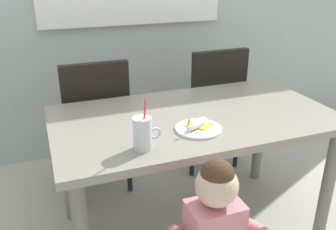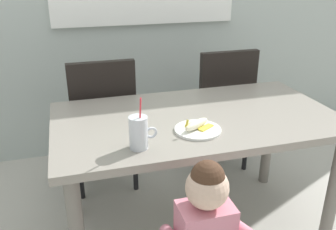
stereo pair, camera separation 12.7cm
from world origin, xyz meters
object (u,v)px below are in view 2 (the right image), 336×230
(peeled_banana, at_px, (197,124))
(milk_cup, at_px, (139,134))
(dining_table, at_px, (196,132))
(snack_plate, at_px, (198,130))
(toddler_standing, at_px, (205,230))
(dining_chair_left, at_px, (103,118))
(dining_chair_right, at_px, (220,103))

(peeled_banana, bearing_deg, milk_cup, -161.92)
(dining_table, height_order, snack_plate, snack_plate)
(toddler_standing, bearing_deg, dining_table, 73.34)
(dining_table, height_order, milk_cup, milk_cup)
(snack_plate, distance_m, peeled_banana, 0.03)
(dining_table, bearing_deg, toddler_standing, -106.66)
(dining_table, bearing_deg, dining_chair_left, 126.42)
(dining_table, relative_size, peeled_banana, 8.77)
(milk_cup, bearing_deg, dining_chair_right, 48.64)
(dining_chair_right, height_order, milk_cup, milk_cup)
(dining_chair_left, distance_m, snack_plate, 0.90)
(dining_chair_left, bearing_deg, milk_cup, 94.77)
(dining_chair_left, height_order, snack_plate, dining_chair_left)
(dining_chair_left, distance_m, peeled_banana, 0.90)
(toddler_standing, relative_size, peeled_banana, 4.81)
(dining_table, xyz_separation_m, snack_plate, (-0.06, -0.18, 0.11))
(toddler_standing, distance_m, snack_plate, 0.50)
(dining_table, relative_size, toddler_standing, 1.82)
(dining_chair_right, relative_size, milk_cup, 3.84)
(dining_chair_left, height_order, toddler_standing, dining_chair_left)
(peeled_banana, bearing_deg, dining_chair_right, 58.66)
(dining_chair_right, bearing_deg, dining_table, 56.11)
(dining_table, distance_m, toddler_standing, 0.65)
(snack_plate, bearing_deg, dining_chair_left, 116.11)
(toddler_standing, height_order, snack_plate, toddler_standing)
(dining_table, bearing_deg, snack_plate, -108.76)
(peeled_banana, bearing_deg, dining_table, 69.39)
(milk_cup, bearing_deg, dining_chair_left, 94.77)
(dining_table, relative_size, dining_chair_right, 1.59)
(dining_chair_right, distance_m, milk_cup, 1.25)
(toddler_standing, xyz_separation_m, snack_plate, (0.12, 0.43, 0.23))
(dining_table, height_order, dining_chair_right, dining_chair_right)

